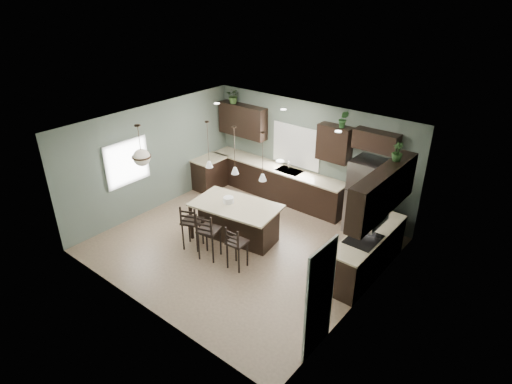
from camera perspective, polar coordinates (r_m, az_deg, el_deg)
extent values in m
plane|color=#9E8466|center=(10.05, -1.89, -7.01)|extent=(6.00, 6.00, 0.00)
cube|color=white|center=(7.05, 8.46, -13.98)|extent=(0.04, 0.82, 2.04)
cube|color=white|center=(11.51, 5.42, 6.12)|extent=(1.35, 0.02, 1.00)
cube|color=white|center=(10.89, -16.87, 3.81)|extent=(0.02, 1.10, 1.00)
cube|color=black|center=(12.55, -6.21, 2.44)|extent=(0.60, 0.90, 0.90)
cube|color=beige|center=(12.35, -6.25, 4.41)|extent=(0.66, 0.96, 0.04)
cube|color=black|center=(11.96, 2.65, 1.31)|extent=(4.20, 0.60, 0.90)
cube|color=beige|center=(11.75, 2.64, 3.34)|extent=(4.20, 0.66, 0.04)
cube|color=gray|center=(11.51, 4.44, 2.85)|extent=(0.70, 0.45, 0.01)
cylinder|color=silver|center=(11.43, 4.38, 3.46)|extent=(0.02, 0.02, 0.28)
cube|color=black|center=(12.27, -1.78, 9.51)|extent=(1.55, 0.34, 0.90)
cube|color=black|center=(10.68, 10.41, 6.40)|extent=(0.85, 0.34, 0.90)
cube|color=black|center=(10.15, 15.72, 6.56)|extent=(1.05, 0.34, 0.45)
cube|color=black|center=(9.25, 14.67, -7.99)|extent=(0.60, 2.35, 0.90)
cube|color=beige|center=(9.00, 14.90, -5.48)|extent=(0.66, 2.35, 0.04)
cube|color=black|center=(8.77, 14.14, -6.11)|extent=(0.58, 0.75, 0.02)
cube|color=gray|center=(9.14, 12.19, -8.15)|extent=(0.01, 0.72, 0.60)
cube|color=black|center=(8.46, 16.61, 0.11)|extent=(0.34, 2.35, 0.90)
cube|color=gray|center=(8.43, 15.20, -2.87)|extent=(0.40, 0.75, 0.40)
cube|color=gray|center=(10.45, 14.77, -0.70)|extent=(0.90, 0.74, 1.85)
cube|color=black|center=(10.02, -2.65, -4.03)|extent=(2.15, 1.42, 0.92)
cylinder|color=white|center=(9.86, -3.69, -1.06)|extent=(0.24, 0.24, 0.14)
cube|color=black|center=(9.78, -8.48, -4.49)|extent=(0.55, 0.55, 1.13)
cube|color=black|center=(9.38, -6.26, -5.68)|extent=(0.53, 0.53, 1.16)
cube|color=black|center=(9.06, -2.53, -7.31)|extent=(0.41, 0.41, 1.03)
imported|color=#314E22|center=(12.25, -2.98, 12.68)|extent=(0.47, 0.44, 0.42)
imported|color=#295927|center=(10.36, 11.58, 9.49)|extent=(0.27, 0.24, 0.41)
imported|color=#294D22|center=(8.67, 18.34, 5.11)|extent=(0.28, 0.28, 0.37)
plane|color=#5C6A5E|center=(11.38, 7.10, 4.97)|extent=(6.00, 0.00, 6.00)
plane|color=#5C6A5E|center=(7.77, -15.49, -6.95)|extent=(6.00, 0.00, 6.00)
plane|color=#5C6A5E|center=(11.38, -13.56, 4.40)|extent=(0.00, 5.50, 5.50)
plane|color=#5C6A5E|center=(7.96, 14.65, -5.98)|extent=(0.00, 5.50, 5.50)
plane|color=white|center=(8.81, -2.17, 8.30)|extent=(6.00, 6.00, 0.00)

